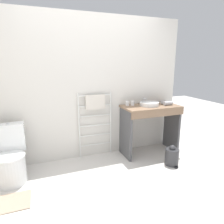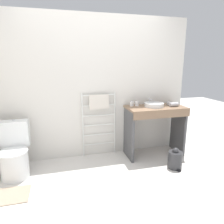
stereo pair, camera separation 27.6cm
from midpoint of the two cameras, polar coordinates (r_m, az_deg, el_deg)
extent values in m
plane|color=silver|center=(2.60, 4.08, -24.02)|extent=(12.00, 12.00, 0.00)
cube|color=silver|center=(3.39, -2.99, 6.75)|extent=(3.31, 0.12, 2.35)
cylinder|color=white|center=(3.17, -23.81, -13.73)|extent=(0.38, 0.38, 0.38)
cylinder|color=white|center=(3.09, -24.18, -10.41)|extent=(0.39, 0.39, 0.02)
cube|color=white|center=(3.25, -23.82, -5.64)|extent=(0.40, 0.16, 0.39)
cylinder|color=silver|center=(3.20, -24.17, -2.23)|extent=(0.05, 0.05, 0.01)
cylinder|color=white|center=(3.40, -6.04, -3.94)|extent=(0.02, 0.02, 1.12)
cylinder|color=white|center=(3.53, 3.05, -3.24)|extent=(0.02, 0.02, 1.12)
cylinder|color=white|center=(3.58, -1.38, -9.07)|extent=(0.56, 0.02, 0.02)
cylinder|color=white|center=(3.51, -1.40, -6.45)|extent=(0.56, 0.02, 0.02)
cylinder|color=white|center=(3.46, -1.41, -3.73)|extent=(0.56, 0.02, 0.02)
cylinder|color=white|center=(3.41, -1.43, -0.94)|extent=(0.56, 0.02, 0.02)
cylinder|color=white|center=(3.37, -1.45, 1.94)|extent=(0.56, 0.02, 0.02)
cylinder|color=white|center=(3.34, -1.47, 4.87)|extent=(0.56, 0.02, 0.02)
cube|color=silver|center=(3.33, -1.35, 2.92)|extent=(0.33, 0.04, 0.24)
cube|color=#84664C|center=(3.50, 14.58, 1.19)|extent=(0.98, 0.52, 0.03)
cube|color=#84664C|center=(3.31, 16.57, -0.88)|extent=(0.98, 0.02, 0.10)
cube|color=#4C4C4F|center=(3.42, 7.15, -6.38)|extent=(0.04, 0.44, 0.84)
cube|color=#4C4C4F|center=(3.86, 20.34, -4.79)|extent=(0.04, 0.44, 0.84)
cylinder|color=white|center=(3.48, 14.18, 2.01)|extent=(0.33, 0.33, 0.07)
cylinder|color=silver|center=(3.48, 14.21, 2.47)|extent=(0.27, 0.27, 0.01)
cylinder|color=silver|center=(3.64, 12.75, 2.98)|extent=(0.02, 0.02, 0.11)
cylinder|color=silver|center=(3.60, 13.12, 3.53)|extent=(0.02, 0.09, 0.02)
cylinder|color=white|center=(3.46, 7.94, 2.36)|extent=(0.07, 0.07, 0.08)
cylinder|color=white|center=(3.47, 9.42, 2.35)|extent=(0.07, 0.07, 0.08)
cylinder|color=#B7B7BC|center=(3.58, 19.34, 2.03)|extent=(0.14, 0.07, 0.07)
cone|color=#9C9CA0|center=(3.64, 20.59, 2.10)|extent=(0.05, 0.06, 0.06)
cube|color=#B7B7BC|center=(3.64, 18.16, 2.30)|extent=(0.04, 0.10, 0.05)
cylinder|color=#333335|center=(3.37, 19.87, -12.77)|extent=(0.22, 0.22, 0.27)
sphere|color=#333335|center=(3.31, 20.09, -10.41)|extent=(0.10, 0.10, 0.10)
cube|color=black|center=(3.34, 20.92, -15.48)|extent=(0.05, 0.04, 0.02)
cube|color=gray|center=(2.90, -25.68, -21.00)|extent=(0.56, 0.36, 0.01)
camera|label=1|loc=(0.14, -87.14, 0.71)|focal=32.00mm
camera|label=2|loc=(0.14, 92.86, -0.71)|focal=32.00mm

